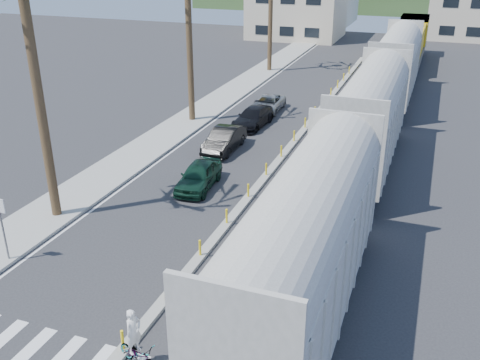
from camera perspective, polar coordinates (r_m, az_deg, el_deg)
name	(u,v)px	position (r m, az deg, el deg)	size (l,w,h in m)	color
ground	(140,332)	(19.11, -10.66, -15.69)	(140.00, 140.00, 0.00)	#28282B
sidewalk	(206,109)	(42.63, -3.64, 7.58)	(3.00, 90.00, 0.15)	gray
rails	(385,117)	(42.22, 15.23, 6.55)	(1.56, 100.00, 0.06)	black
median	(294,142)	(35.42, 5.75, 4.07)	(0.45, 60.00, 0.85)	gray
lane_markings	(283,118)	(40.59, 4.66, 6.59)	(9.42, 90.00, 0.01)	silver
freight_train	(381,96)	(36.64, 14.84, 8.69)	(3.00, 60.94, 5.85)	#A4A196
street_sign	(1,219)	(23.41, -24.14, -3.86)	(0.60, 0.08, 3.00)	slate
car_lead	(199,176)	(28.62, -4.43, 0.48)	(1.95, 4.20, 1.39)	#103122
car_second	(224,140)	(33.77, -1.69, 4.32)	(1.54, 4.39, 1.45)	black
car_third	(253,117)	(38.46, 1.40, 6.71)	(2.19, 4.70, 1.33)	black
car_rear	(268,104)	(42.12, 3.00, 8.13)	(2.07, 4.35, 1.20)	#9FA1A3
cyclist	(138,349)	(17.50, -10.88, -17.32)	(1.57, 2.01, 2.08)	#9EA0A5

